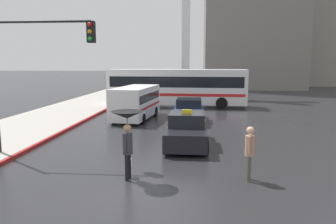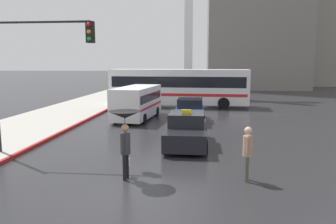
{
  "view_description": "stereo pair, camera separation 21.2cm",
  "coord_description": "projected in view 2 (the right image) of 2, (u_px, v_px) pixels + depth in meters",
  "views": [
    {
      "loc": [
        1.77,
        -8.64,
        3.75
      ],
      "look_at": [
        0.4,
        6.98,
        1.4
      ],
      "focal_mm": 35.0,
      "sensor_mm": 36.0,
      "label": 1
    },
    {
      "loc": [
        1.98,
        -8.63,
        3.75
      ],
      "look_at": [
        0.4,
        6.98,
        1.4
      ],
      "focal_mm": 35.0,
      "sensor_mm": 36.0,
      "label": 2
    }
  ],
  "objects": [
    {
      "name": "traffic_light",
      "position": [
        34.0,
        58.0,
        12.75
      ],
      "size": [
        4.21,
        0.38,
        5.61
      ],
      "color": "black",
      "rests_on": "ground_plane"
    },
    {
      "name": "building_tower_far",
      "position": [
        311.0,
        7.0,
        55.21
      ],
      "size": [
        15.97,
        9.72,
        26.14
      ],
      "color": "gray",
      "rests_on": "ground_plane"
    },
    {
      "name": "sedan_red",
      "position": [
        190.0,
        111.0,
        21.24
      ],
      "size": [
        1.91,
        4.21,
        1.45
      ],
      "rotation": [
        0.0,
        0.0,
        3.14
      ],
      "color": "navy",
      "rests_on": "ground_plane"
    },
    {
      "name": "pedestrian_man",
      "position": [
        248.0,
        149.0,
        10.37
      ],
      "size": [
        0.35,
        0.46,
        1.77
      ],
      "rotation": [
        0.0,
        0.0,
        -1.76
      ],
      "color": "#4C473D",
      "rests_on": "ground_plane"
    },
    {
      "name": "ground_plane",
      "position": [
        129.0,
        197.0,
        9.24
      ],
      "size": [
        300.0,
        300.0,
        0.0
      ],
      "primitive_type": "plane",
      "color": "#262628"
    },
    {
      "name": "ambulance_van",
      "position": [
        137.0,
        101.0,
        22.09
      ],
      "size": [
        2.61,
        5.65,
        2.18
      ],
      "rotation": [
        0.0,
        0.0,
        3.03
      ],
      "color": "white",
      "rests_on": "ground_plane"
    },
    {
      "name": "taxi",
      "position": [
        186.0,
        131.0,
        14.94
      ],
      "size": [
        1.91,
        4.16,
        1.67
      ],
      "rotation": [
        0.0,
        0.0,
        3.14
      ],
      "color": "black",
      "rests_on": "ground_plane"
    },
    {
      "name": "pedestrian_with_umbrella",
      "position": [
        125.0,
        126.0,
        10.4
      ],
      "size": [
        1.03,
        1.03,
        2.24
      ],
      "rotation": [
        0.0,
        0.0,
        1.42
      ],
      "color": "black",
      "rests_on": "ground_plane"
    },
    {
      "name": "city_bus",
      "position": [
        179.0,
        86.0,
        28.44
      ],
      "size": [
        12.0,
        3.14,
        3.22
      ],
      "rotation": [
        0.0,
        0.0,
        1.52
      ],
      "color": "silver",
      "rests_on": "ground_plane"
    }
  ]
}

